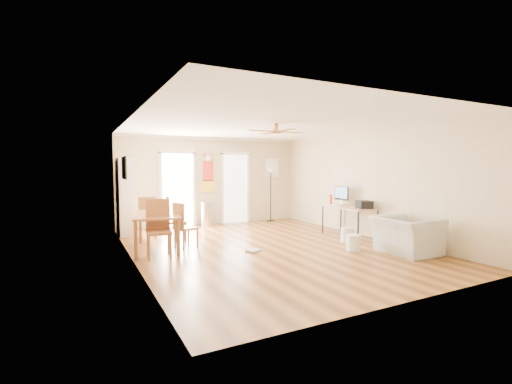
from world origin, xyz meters
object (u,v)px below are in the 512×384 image
dining_chair_right_b (186,226)px  dining_chair_near (159,229)px  torchiere_lamp (271,194)px  computer_desk (349,222)px  dining_table (158,231)px  printer (364,205)px  bookshelf (126,197)px  armchair (406,235)px  dining_chair_right_a (177,219)px  trash_can (207,214)px  wastebasket_a (347,235)px  wastebasket_b (353,243)px  dining_chair_far (148,217)px

dining_chair_right_b → dining_chair_near: 0.85m
torchiere_lamp → computer_desk: (0.49, -3.06, -0.48)m
dining_table → printer: bearing=-14.2°
bookshelf → armchair: 6.58m
printer → dining_chair_near: bearing=-166.6°
dining_table → dining_chair_right_a: (0.55, 0.59, 0.15)m
trash_can → armchair: armchair is taller
printer → wastebasket_a: bearing=-152.8°
bookshelf → dining_chair_right_a: bearing=-42.8°
computer_desk → printer: 0.63m
dining_table → computer_desk: bearing=-9.4°
dining_chair_right_b → armchair: bearing=-139.6°
wastebasket_a → wastebasket_b: wastebasket_b is taller
trash_can → armchair: 5.52m
dining_table → wastebasket_a: size_ratio=4.56×
dining_table → dining_chair_far: size_ratio=1.50×
bookshelf → torchiere_lamp: bearing=17.6°
dining_chair_right_a → torchiere_lamp: size_ratio=0.62×
wastebasket_b → dining_chair_far: bearing=136.1°
wastebasket_b → dining_chair_right_a: bearing=139.5°
wastebasket_a → dining_chair_right_a: bearing=152.1°
dining_table → dining_chair_far: (0.05, 1.40, 0.12)m
dining_chair_right_b → dining_chair_right_a: bearing=-16.5°
dining_table → printer: size_ratio=4.18×
printer → bookshelf: bearing=167.0°
trash_can → wastebasket_b: trash_can is taller
dining_chair_far → torchiere_lamp: size_ratio=0.59×
dining_chair_right_a → dining_chair_far: bearing=43.9°
dining_chair_right_a → trash_can: (1.32, 1.75, -0.17)m
dining_table → computer_desk: dining_table is taller
dining_table → dining_chair_right_b: size_ratio=1.55×
dining_chair_far → wastebasket_b: (3.49, -3.36, -0.33)m
dining_table → trash_can: bearing=51.2°
computer_desk → printer: printer is taller
dining_chair_right_b → computer_desk: bearing=-114.7°
computer_desk → wastebasket_b: size_ratio=4.14×
dining_chair_right_b → dining_chair_far: dining_chair_far is taller
dining_chair_right_b → torchiere_lamp: 4.28m
dining_chair_near → armchair: size_ratio=0.98×
dining_table → dining_chair_near: dining_chair_near is taller
computer_desk → bookshelf: bearing=151.0°
wastebasket_b → torchiere_lamp: bearing=83.7°
bookshelf → torchiere_lamp: size_ratio=1.15×
bookshelf → armchair: (4.69, -4.59, -0.61)m
bookshelf → armchair: bearing=-31.4°
dining_chair_far → trash_can: 2.06m
bookshelf → printer: (4.99, -3.12, -0.15)m
dining_chair_far → printer: (4.55, -2.56, 0.33)m
dining_chair_near → dining_chair_far: dining_chair_near is taller
wastebasket_a → dining_chair_far: bearing=146.3°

